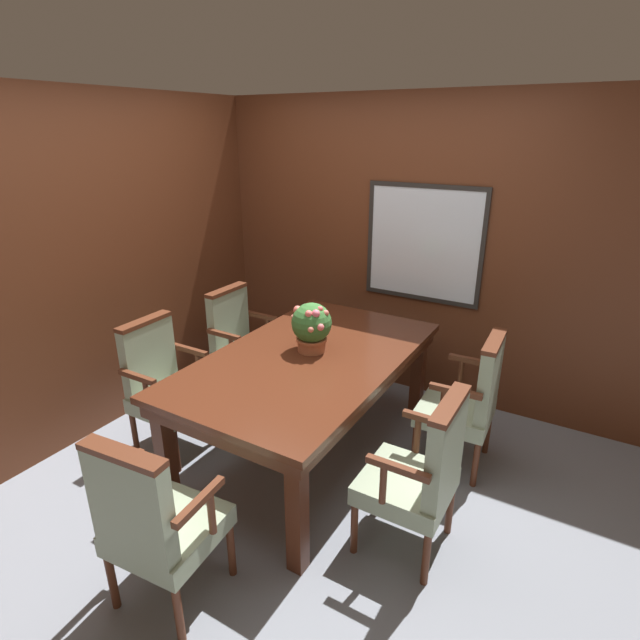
{
  "coord_description": "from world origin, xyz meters",
  "views": [
    {
      "loc": [
        1.61,
        -2.26,
        2.19
      ],
      "look_at": [
        0.02,
        0.42,
        0.98
      ],
      "focal_mm": 28.0,
      "sensor_mm": 36.0,
      "label": 1
    }
  ],
  "objects_px": {
    "chair_left_near": "(163,382)",
    "chair_head_near": "(155,520)",
    "dining_table": "(309,368)",
    "chair_right_far": "(468,399)",
    "chair_right_near": "(421,471)",
    "chair_left_far": "(241,342)",
    "potted_plant": "(312,326)"
  },
  "relations": [
    {
      "from": "dining_table",
      "to": "chair_head_near",
      "type": "height_order",
      "value": "chair_head_near"
    },
    {
      "from": "chair_right_far",
      "to": "potted_plant",
      "type": "bearing_deg",
      "value": -71.73
    },
    {
      "from": "dining_table",
      "to": "chair_left_far",
      "type": "bearing_deg",
      "value": 156.09
    },
    {
      "from": "dining_table",
      "to": "chair_left_near",
      "type": "xyz_separation_m",
      "value": [
        -0.95,
        -0.42,
        -0.18
      ]
    },
    {
      "from": "chair_head_near",
      "to": "potted_plant",
      "type": "xyz_separation_m",
      "value": [
        -0.04,
        1.45,
        0.45
      ]
    },
    {
      "from": "dining_table",
      "to": "chair_left_far",
      "type": "xyz_separation_m",
      "value": [
        -0.93,
        0.41,
        -0.18
      ]
    },
    {
      "from": "chair_left_near",
      "to": "chair_head_near",
      "type": "bearing_deg",
      "value": -135.13
    },
    {
      "from": "potted_plant",
      "to": "chair_left_far",
      "type": "bearing_deg",
      "value": 159.77
    },
    {
      "from": "dining_table",
      "to": "chair_right_near",
      "type": "bearing_deg",
      "value": -23.9
    },
    {
      "from": "chair_head_near",
      "to": "chair_left_near",
      "type": "distance_m",
      "value": 1.36
    },
    {
      "from": "chair_head_near",
      "to": "chair_right_far",
      "type": "bearing_deg",
      "value": -122.44
    },
    {
      "from": "dining_table",
      "to": "chair_right_near",
      "type": "relative_size",
      "value": 2.02
    },
    {
      "from": "dining_table",
      "to": "potted_plant",
      "type": "bearing_deg",
      "value": 104.04
    },
    {
      "from": "chair_left_far",
      "to": "chair_right_far",
      "type": "bearing_deg",
      "value": -88.2
    },
    {
      "from": "chair_left_near",
      "to": "chair_left_far",
      "type": "distance_m",
      "value": 0.83
    },
    {
      "from": "dining_table",
      "to": "chair_left_far",
      "type": "distance_m",
      "value": 1.03
    },
    {
      "from": "chair_right_far",
      "to": "chair_left_far",
      "type": "height_order",
      "value": "same"
    },
    {
      "from": "chair_right_far",
      "to": "potted_plant",
      "type": "height_order",
      "value": "potted_plant"
    },
    {
      "from": "dining_table",
      "to": "chair_head_near",
      "type": "bearing_deg",
      "value": -89.2
    },
    {
      "from": "dining_table",
      "to": "chair_right_far",
      "type": "xyz_separation_m",
      "value": [
        0.96,
        0.45,
        -0.18
      ]
    },
    {
      "from": "chair_head_near",
      "to": "chair_left_far",
      "type": "bearing_deg",
      "value": -67.19
    },
    {
      "from": "dining_table",
      "to": "chair_right_far",
      "type": "height_order",
      "value": "chair_right_far"
    },
    {
      "from": "chair_right_near",
      "to": "chair_head_near",
      "type": "height_order",
      "value": "same"
    },
    {
      "from": "chair_right_far",
      "to": "chair_left_far",
      "type": "bearing_deg",
      "value": -91.43
    },
    {
      "from": "chair_head_near",
      "to": "dining_table",
      "type": "bearing_deg",
      "value": -94.31
    },
    {
      "from": "chair_right_far",
      "to": "chair_left_near",
      "type": "relative_size",
      "value": 1.0
    },
    {
      "from": "chair_left_near",
      "to": "dining_table",
      "type": "bearing_deg",
      "value": -66.7
    },
    {
      "from": "potted_plant",
      "to": "chair_right_near",
      "type": "bearing_deg",
      "value": -27.17
    },
    {
      "from": "chair_right_far",
      "to": "potted_plant",
      "type": "distance_m",
      "value": 1.14
    },
    {
      "from": "dining_table",
      "to": "potted_plant",
      "type": "xyz_separation_m",
      "value": [
        -0.02,
        0.08,
        0.27
      ]
    },
    {
      "from": "chair_right_far",
      "to": "chair_right_near",
      "type": "relative_size",
      "value": 1.0
    },
    {
      "from": "chair_head_near",
      "to": "chair_left_far",
      "type": "xyz_separation_m",
      "value": [
        -0.94,
        1.78,
        0.0
      ]
    }
  ]
}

